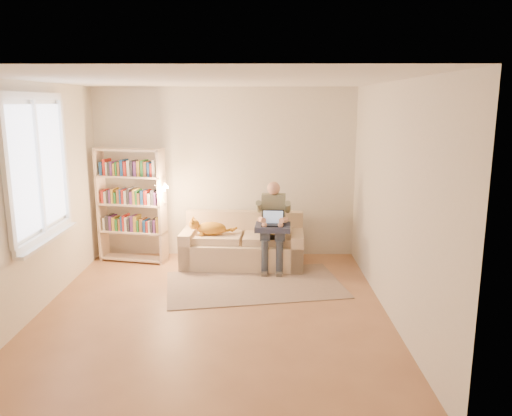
{
  "coord_description": "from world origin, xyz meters",
  "views": [
    {
      "loc": [
        0.55,
        -5.38,
        2.37
      ],
      "look_at": [
        0.49,
        1.0,
        1.02
      ],
      "focal_mm": 35.0,
      "sensor_mm": 36.0,
      "label": 1
    }
  ],
  "objects_px": {
    "cat": "(213,228)",
    "laptop": "(268,221)",
    "sofa": "(243,246)",
    "bookshelf": "(131,200)",
    "person": "(273,221)"
  },
  "relations": [
    {
      "from": "cat",
      "to": "laptop",
      "type": "distance_m",
      "value": 0.84
    },
    {
      "from": "sofa",
      "to": "bookshelf",
      "type": "xyz_separation_m",
      "value": [
        -1.66,
        0.14,
        0.68
      ]
    },
    {
      "from": "cat",
      "to": "laptop",
      "type": "bearing_deg",
      "value": -8.95
    },
    {
      "from": "cat",
      "to": "person",
      "type": "bearing_deg",
      "value": -1.76
    },
    {
      "from": "laptop",
      "to": "cat",
      "type": "bearing_deg",
      "value": 171.05
    },
    {
      "from": "sofa",
      "to": "bookshelf",
      "type": "bearing_deg",
      "value": 178.66
    },
    {
      "from": "cat",
      "to": "bookshelf",
      "type": "xyz_separation_m",
      "value": [
        -1.22,
        0.23,
        0.37
      ]
    },
    {
      "from": "sofa",
      "to": "cat",
      "type": "relative_size",
      "value": 2.76
    },
    {
      "from": "person",
      "to": "cat",
      "type": "height_order",
      "value": "person"
    },
    {
      "from": "sofa",
      "to": "cat",
      "type": "xyz_separation_m",
      "value": [
        -0.44,
        -0.09,
        0.31
      ]
    },
    {
      "from": "laptop",
      "to": "sofa",
      "type": "bearing_deg",
      "value": 147.82
    },
    {
      "from": "person",
      "to": "sofa",
      "type": "bearing_deg",
      "value": 162.64
    },
    {
      "from": "sofa",
      "to": "laptop",
      "type": "height_order",
      "value": "laptop"
    },
    {
      "from": "cat",
      "to": "laptop",
      "type": "relative_size",
      "value": 2.05
    },
    {
      "from": "laptop",
      "to": "person",
      "type": "bearing_deg",
      "value": 57.41
    }
  ]
}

